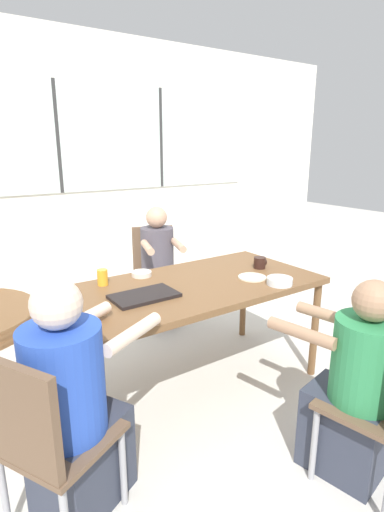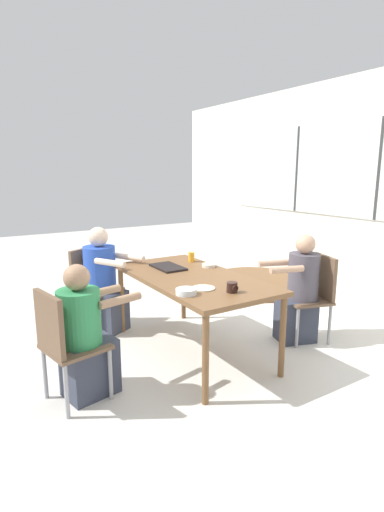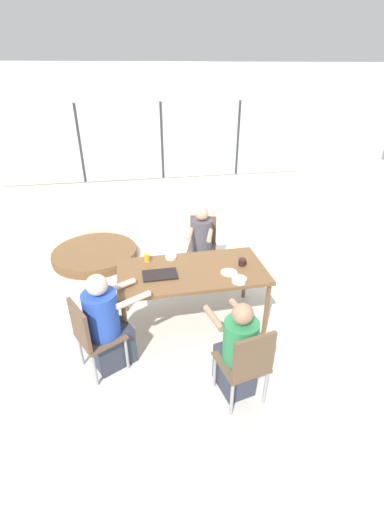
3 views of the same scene
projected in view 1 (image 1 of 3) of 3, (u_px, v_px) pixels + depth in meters
ground_plane at (192, 384)px, 2.72m from camera, size 16.00×16.00×0.00m
wall_back_with_windows at (58, 159)px, 4.45m from camera, size 8.40×0.08×2.80m
dining_table at (192, 292)px, 2.54m from camera, size 1.65×0.84×0.72m
chair_for_man_blue_shirt at (155, 264)px, 3.73m from camera, size 0.50×0.50×0.84m
chair_for_man_teal_shirt at (42, 434)px, 1.53m from camera, size 0.54×0.54×0.84m
person_woman_green_shirt at (354, 391)px, 1.88m from camera, size 0.41×0.61×1.01m
person_man_blue_shirt at (159, 272)px, 3.58m from camera, size 0.44×0.59×1.06m
person_man_teal_shirt at (74, 412)px, 1.68m from camera, size 0.67×0.56×1.08m
food_tray_dark at (144, 296)px, 2.29m from camera, size 0.38×0.23×0.02m
coffee_mug at (260, 263)px, 2.83m from camera, size 0.09×0.08×0.08m
juice_glass at (103, 277)px, 2.48m from camera, size 0.07×0.07×0.10m
bowl_white_shallow at (142, 274)px, 2.66m from camera, size 0.13×0.13×0.03m
bowl_cereal at (280, 281)px, 2.50m from camera, size 0.16×0.16×0.05m
plate_tortillas at (252, 277)px, 2.63m from camera, size 0.18×0.18×0.01m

